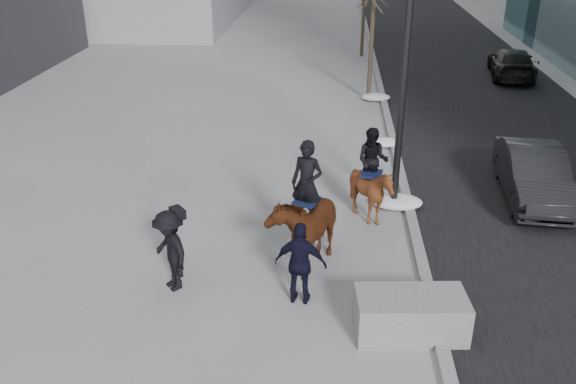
# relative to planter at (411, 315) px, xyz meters

# --- Properties ---
(ground) EXTENTS (120.00, 120.00, 0.00)m
(ground) POSITION_rel_planter_xyz_m (-2.47, 1.61, -0.40)
(ground) COLOR gray
(ground) RESTS_ON ground
(road) EXTENTS (8.00, 90.00, 0.01)m
(road) POSITION_rel_planter_xyz_m (4.53, 11.61, -0.40)
(road) COLOR black
(road) RESTS_ON ground
(curb) EXTENTS (0.25, 90.00, 0.12)m
(curb) POSITION_rel_planter_xyz_m (0.53, 11.61, -0.34)
(curb) COLOR gray
(curb) RESTS_ON ground
(planter) EXTENTS (2.09, 1.17, 0.80)m
(planter) POSITION_rel_planter_xyz_m (0.00, 0.00, 0.00)
(planter) COLOR gray
(planter) RESTS_ON ground
(car_near) EXTENTS (1.80, 4.35, 1.40)m
(car_near) POSITION_rel_planter_xyz_m (3.91, 6.12, 0.30)
(car_near) COLOR black
(car_near) RESTS_ON ground
(car_far) EXTENTS (2.45, 4.77, 1.32)m
(car_far) POSITION_rel_planter_xyz_m (6.70, 19.42, 0.26)
(car_far) COLOR black
(car_far) RESTS_ON ground
(tree_near) EXTENTS (1.20, 1.20, 4.95)m
(tree_near) POSITION_rel_planter_xyz_m (-0.07, 15.28, 2.07)
(tree_near) COLOR #382F21
(tree_near) RESTS_ON ground
(tree_far) EXTENTS (1.20, 1.20, 5.08)m
(tree_far) POSITION_rel_planter_xyz_m (-0.07, 23.42, 2.14)
(tree_far) COLOR #3A2F22
(tree_far) RESTS_ON ground
(mounted_left) EXTENTS (1.69, 2.38, 2.81)m
(mounted_left) POSITION_rel_planter_xyz_m (-2.04, 2.38, 0.64)
(mounted_left) COLOR #49250E
(mounted_left) RESTS_ON ground
(mounted_right) EXTENTS (1.54, 1.66, 2.41)m
(mounted_right) POSITION_rel_planter_xyz_m (-0.53, 4.47, 0.56)
(mounted_right) COLOR #502910
(mounted_right) RESTS_ON ground
(feeder) EXTENTS (1.07, 0.92, 1.75)m
(feeder) POSITION_rel_planter_xyz_m (-2.07, 0.86, 0.48)
(feeder) COLOR black
(feeder) RESTS_ON ground
(camera_crew) EXTENTS (1.22, 1.29, 1.75)m
(camera_crew) POSITION_rel_planter_xyz_m (-4.74, 1.16, 0.48)
(camera_crew) COLOR black
(camera_crew) RESTS_ON ground
(lamppost) EXTENTS (0.25, 2.85, 9.09)m
(lamppost) POSITION_rel_planter_xyz_m (0.13, 5.45, 4.59)
(lamppost) COLOR black
(lamppost) RESTS_ON ground
(snow_piles) EXTENTS (1.32, 10.66, 0.33)m
(snow_piles) POSITION_rel_planter_xyz_m (0.23, 9.44, -0.25)
(snow_piles) COLOR white
(snow_piles) RESTS_ON ground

